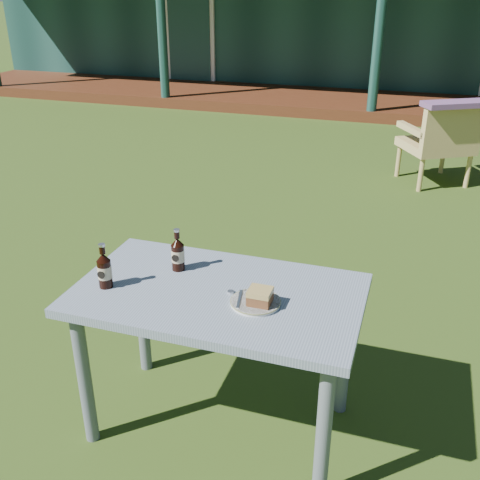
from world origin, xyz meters
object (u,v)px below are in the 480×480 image
(cafe_table, at_px, (218,311))
(armchair_left, at_px, (441,140))
(cake_slice, at_px, (260,296))
(cola_bottle_far, at_px, (104,270))
(plate, at_px, (256,302))
(cola_bottle_near, at_px, (178,254))

(cafe_table, distance_m, armchair_left, 3.96)
(cake_slice, distance_m, cola_bottle_far, 0.66)
(plate, bearing_deg, cafe_table, 164.28)
(plate, height_order, cake_slice, cake_slice)
(cafe_table, height_order, cake_slice, cake_slice)
(cafe_table, height_order, cola_bottle_far, cola_bottle_far)
(cafe_table, distance_m, cola_bottle_far, 0.51)
(cola_bottle_near, distance_m, armchair_left, 3.91)
(plate, xyz_separation_m, armchair_left, (0.74, 3.89, -0.27))
(cafe_table, xyz_separation_m, cola_bottle_far, (-0.46, -0.11, 0.18))
(cola_bottle_near, bearing_deg, cafe_table, -27.89)
(plate, bearing_deg, armchair_left, 79.28)
(cafe_table, distance_m, cake_slice, 0.26)
(plate, distance_m, cake_slice, 0.04)
(cake_slice, bearing_deg, cola_bottle_near, 156.96)
(cola_bottle_near, bearing_deg, cake_slice, -23.04)
(cola_bottle_far, bearing_deg, plate, 5.62)
(cake_slice, height_order, cola_bottle_near, cola_bottle_near)
(cake_slice, bearing_deg, plate, 152.96)
(plate, xyz_separation_m, cake_slice, (0.02, -0.01, 0.04))
(plate, relative_size, cake_slice, 2.22)
(plate, distance_m, cola_bottle_near, 0.45)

